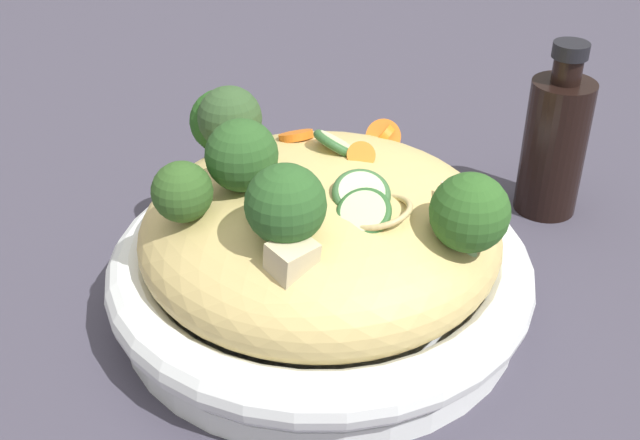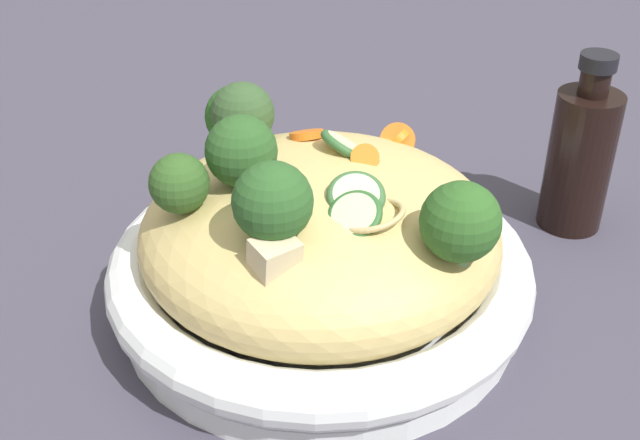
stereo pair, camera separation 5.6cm
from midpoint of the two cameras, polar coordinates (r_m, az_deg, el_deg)
name	(u,v)px [view 1 (the left image)]	position (r m, az deg, el deg)	size (l,w,h in m)	color
ground_plane	(320,304)	(0.61, -2.67, -6.09)	(3.00, 3.00, 0.00)	#3D3A48
serving_bowl	(320,275)	(0.59, -2.74, -3.99)	(0.31, 0.31, 0.05)	white
noodle_heap	(320,231)	(0.57, -2.82, -0.90)	(0.26, 0.26, 0.10)	tan
broccoli_florets	(277,164)	(0.54, -6.03, 3.86)	(0.19, 0.27, 0.08)	#8CB26F
carrot_coins	(351,140)	(0.61, -0.46, 5.63)	(0.10, 0.09, 0.04)	orange
zucchini_slices	(337,187)	(0.53, -1.82, 2.23)	(0.14, 0.10, 0.03)	beige
chicken_chunks	(402,226)	(0.51, 2.67, -0.55)	(0.13, 0.13, 0.03)	beige
soy_sauce_bottle	(555,143)	(0.71, 14.12, 5.26)	(0.05, 0.05, 0.15)	black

